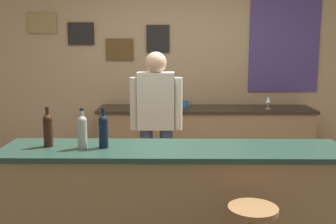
{
  "coord_description": "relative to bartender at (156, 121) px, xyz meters",
  "views": [
    {
      "loc": [
        -0.01,
        -3.42,
        1.71
      ],
      "look_at": [
        -0.05,
        0.45,
        1.05
      ],
      "focal_mm": 43.9,
      "sensor_mm": 36.0,
      "label": 1
    }
  ],
  "objects": [
    {
      "name": "wine_bottle_a",
      "position": [
        -0.79,
        -0.95,
        0.12
      ],
      "size": [
        0.07,
        0.07,
        0.31
      ],
      "color": "black",
      "rests_on": "bar_counter"
    },
    {
      "name": "wine_bottle_b",
      "position": [
        -0.51,
        -1.01,
        0.12
      ],
      "size": [
        0.07,
        0.07,
        0.31
      ],
      "color": "#999E99",
      "rests_on": "bar_counter"
    },
    {
      "name": "back_wall",
      "position": [
        0.2,
        1.44,
        0.48
      ],
      "size": [
        6.0,
        0.09,
        2.8
      ],
      "color": "tan",
      "rests_on": "ground_plane"
    },
    {
      "name": "wine_glass_a",
      "position": [
        -0.18,
        1.01,
        0.07
      ],
      "size": [
        0.07,
        0.07,
        0.16
      ],
      "color": "silver",
      "rests_on": "side_counter"
    },
    {
      "name": "wine_glass_b",
      "position": [
        1.34,
        0.99,
        0.07
      ],
      "size": [
        0.07,
        0.07,
        0.16
      ],
      "color": "silver",
      "rests_on": "side_counter"
    },
    {
      "name": "wine_bottle_c",
      "position": [
        -0.36,
        -0.99,
        0.12
      ],
      "size": [
        0.07,
        0.07,
        0.31
      ],
      "color": "black",
      "rests_on": "bar_counter"
    },
    {
      "name": "bar_counter",
      "position": [
        0.17,
        -0.98,
        -0.47
      ],
      "size": [
        2.61,
        0.6,
        0.92
      ],
      "color": "olive",
      "rests_on": "ground_plane"
    },
    {
      "name": "bartender",
      "position": [
        0.0,
        0.0,
        0.0
      ],
      "size": [
        0.52,
        0.21,
        1.62
      ],
      "color": "#384766",
      "rests_on": "ground_plane"
    },
    {
      "name": "coffee_mug",
      "position": [
        0.32,
        1.07,
        0.01
      ],
      "size": [
        0.12,
        0.08,
        0.09
      ],
      "color": "#336699",
      "rests_on": "side_counter"
    },
    {
      "name": "side_counter",
      "position": [
        0.57,
        1.07,
        -0.48
      ],
      "size": [
        2.67,
        0.56,
        0.9
      ],
      "color": "olive",
      "rests_on": "ground_plane"
    }
  ]
}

